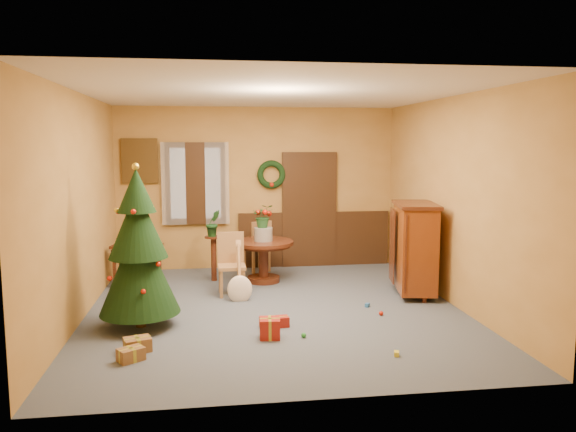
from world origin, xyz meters
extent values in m
plane|color=#394353|center=(0.00, 0.00, 0.00)|extent=(5.50, 5.50, 0.00)
plane|color=silver|center=(0.00, 0.00, 2.90)|extent=(5.50, 5.50, 0.00)
plane|color=olive|center=(0.00, 2.75, 1.45)|extent=(5.00, 0.00, 5.00)
plane|color=olive|center=(0.00, -2.75, 1.45)|extent=(5.00, 0.00, 5.00)
plane|color=olive|center=(-2.50, 0.00, 1.45)|extent=(0.00, 5.50, 5.50)
plane|color=olive|center=(2.50, 0.00, 1.45)|extent=(0.00, 5.50, 5.50)
cube|color=black|center=(1.05, 2.71, 0.50)|extent=(2.80, 0.06, 1.00)
cube|color=black|center=(0.95, 2.70, 1.05)|extent=(1.00, 0.08, 2.10)
cube|color=white|center=(0.95, 2.73, 1.00)|extent=(0.80, 0.03, 1.90)
cube|color=black|center=(-1.10, 2.70, 1.55)|extent=(1.05, 0.08, 1.45)
cube|color=white|center=(-1.10, 2.73, 1.55)|extent=(0.88, 0.03, 1.25)
cube|color=white|center=(-1.48, 2.65, 1.55)|extent=(0.42, 0.02, 1.45)
cube|color=white|center=(-0.72, 2.65, 1.55)|extent=(0.42, 0.02, 1.45)
torus|color=black|center=(0.25, 2.67, 1.70)|extent=(0.51, 0.11, 0.51)
cube|color=#4C3819|center=(-2.05, 2.71, 1.95)|extent=(0.62, 0.05, 0.78)
cube|color=gray|center=(-2.05, 2.74, 1.95)|extent=(0.48, 0.02, 0.62)
cylinder|color=black|center=(0.00, 1.59, 0.65)|extent=(0.99, 0.99, 0.05)
cylinder|color=black|center=(0.00, 1.59, 0.60)|extent=(0.88, 0.88, 0.04)
cylinder|color=black|center=(0.00, 1.59, 0.34)|extent=(0.16, 0.16, 0.55)
cylinder|color=black|center=(0.00, 1.59, 0.04)|extent=(0.53, 0.53, 0.09)
cylinder|color=slate|center=(0.00, 1.59, 0.79)|extent=(0.30, 0.30, 0.22)
imported|color=#1E4C23|center=(0.00, 1.59, 1.09)|extent=(0.34, 0.30, 0.38)
cube|color=olive|center=(-0.55, 0.85, 0.43)|extent=(0.41, 0.41, 0.05)
cube|color=olive|center=(-0.56, 1.03, 0.69)|extent=(0.40, 0.05, 0.48)
cube|color=olive|center=(-0.39, 1.02, 0.20)|extent=(0.04, 0.04, 0.41)
cube|color=olive|center=(-0.72, 1.01, 0.20)|extent=(0.04, 0.04, 0.41)
cube|color=olive|center=(-0.39, 0.69, 0.20)|extent=(0.04, 0.04, 0.41)
cube|color=olive|center=(-0.71, 0.69, 0.20)|extent=(0.04, 0.04, 0.41)
cube|color=olive|center=(-0.05, 2.40, 0.42)|extent=(0.53, 0.53, 0.05)
cube|color=olive|center=(0.03, 2.24, 0.68)|extent=(0.37, 0.21, 0.47)
cube|color=olive|center=(-0.12, 2.19, 0.20)|extent=(0.06, 0.06, 0.40)
cube|color=olive|center=(0.16, 2.33, 0.20)|extent=(0.06, 0.06, 0.40)
cube|color=olive|center=(-0.27, 2.47, 0.20)|extent=(0.06, 0.06, 0.40)
cube|color=olive|center=(0.02, 2.62, 0.20)|extent=(0.06, 0.06, 0.40)
cylinder|color=black|center=(-0.81, 1.78, 0.36)|extent=(0.09, 0.09, 0.72)
cylinder|color=black|center=(-0.81, 1.78, 0.73)|extent=(0.29, 0.29, 0.03)
imported|color=#19471E|center=(-0.81, 1.78, 0.96)|extent=(0.30, 0.27, 0.44)
cylinder|color=#382111|center=(-1.73, -0.47, 0.11)|extent=(0.12, 0.12, 0.21)
cone|color=black|center=(-1.73, -0.47, 0.76)|extent=(0.98, 0.98, 1.16)
cone|color=black|center=(-1.73, -0.47, 1.29)|extent=(0.71, 0.71, 0.84)
cone|color=black|center=(-1.73, -0.47, 1.69)|extent=(0.46, 0.46, 0.53)
sphere|color=gold|center=(-1.73, -0.47, 1.97)|extent=(0.09, 0.09, 0.09)
cube|color=black|center=(-2.01, 1.57, 0.65)|extent=(0.82, 0.52, 0.04)
cube|color=black|center=(-2.01, 1.57, 0.53)|extent=(0.76, 0.48, 0.16)
cube|color=black|center=(-2.33, 1.57, 0.31)|extent=(0.10, 0.27, 0.62)
cube|color=black|center=(-1.69, 1.57, 0.31)|extent=(0.10, 0.27, 0.62)
cube|color=#511D09|center=(2.15, 0.50, 0.71)|extent=(0.69, 1.09, 1.26)
cube|color=black|center=(2.15, 0.50, 1.36)|extent=(0.76, 1.16, 0.05)
cylinder|color=black|center=(2.15, 0.07, 0.05)|extent=(0.07, 0.07, 0.09)
cylinder|color=black|center=(2.15, 0.93, 0.05)|extent=(0.07, 0.07, 0.09)
cube|color=brown|center=(-1.66, -1.32, 0.07)|extent=(0.33, 0.28, 0.15)
cube|color=gold|center=(-1.66, -1.32, 0.07)|extent=(0.28, 0.12, 0.15)
cube|color=gold|center=(-1.66, -1.32, 0.07)|extent=(0.10, 0.21, 0.15)
cube|color=maroon|center=(-0.19, -1.10, 0.12)|extent=(0.25, 0.25, 0.23)
cube|color=gold|center=(-0.19, -1.10, 0.12)|extent=(0.24, 0.05, 0.24)
cube|color=gold|center=(-0.19, -1.10, 0.12)|extent=(0.05, 0.24, 0.24)
cube|color=brown|center=(-1.70, -1.60, 0.07)|extent=(0.31, 0.29, 0.14)
cube|color=gold|center=(-1.70, -1.60, 0.07)|extent=(0.23, 0.17, 0.14)
cube|color=gold|center=(-1.70, -1.60, 0.07)|extent=(0.13, 0.17, 0.14)
cube|color=maroon|center=(-0.09, -0.72, 0.06)|extent=(0.37, 0.18, 0.13)
cube|color=gold|center=(-0.09, -0.72, 0.06)|extent=(0.36, 0.06, 0.13)
cube|color=gold|center=(-0.09, -0.72, 0.06)|extent=(0.07, 0.15, 0.13)
cube|color=#2661A6|center=(1.28, -0.04, 0.03)|extent=(0.09, 0.09, 0.05)
sphere|color=#25892E|center=(0.20, -1.16, 0.03)|extent=(0.06, 0.06, 0.06)
cube|color=yellow|center=(1.08, -1.85, 0.03)|extent=(0.07, 0.09, 0.05)
sphere|color=red|center=(1.35, -0.45, 0.03)|extent=(0.06, 0.06, 0.06)
cube|color=gold|center=(-0.12, -0.73, 0.03)|extent=(0.09, 0.08, 0.05)
camera|label=1|loc=(-0.86, -7.36, 2.23)|focal=35.00mm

